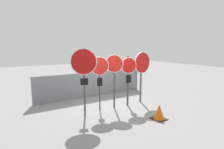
% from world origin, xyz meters
% --- Properties ---
extents(ground_plane, '(40.00, 40.00, 0.00)m').
position_xyz_m(ground_plane, '(0.00, 0.00, 0.00)').
color(ground_plane, gray).
extents(fence_back, '(5.81, 0.12, 1.25)m').
position_xyz_m(fence_back, '(0.00, 1.92, 0.62)').
color(fence_back, slate).
rests_on(fence_back, ground).
extents(stop_sign_0, '(0.88, 0.38, 2.47)m').
position_xyz_m(stop_sign_0, '(-1.43, -0.39, 1.81)').
color(stop_sign_0, '#474238').
rests_on(stop_sign_0, ground).
extents(stop_sign_1, '(0.70, 0.26, 2.15)m').
position_xyz_m(stop_sign_1, '(-0.67, -0.13, 1.61)').
color(stop_sign_1, '#474238').
rests_on(stop_sign_1, ground).
extents(stop_sign_2, '(0.62, 0.43, 2.23)m').
position_xyz_m(stop_sign_2, '(-0.05, -0.21, 1.63)').
color(stop_sign_2, '#474238').
rests_on(stop_sign_2, ground).
extents(stop_sign_3, '(0.68, 0.20, 2.15)m').
position_xyz_m(stop_sign_3, '(0.62, -0.27, 1.46)').
color(stop_sign_3, '#474238').
rests_on(stop_sign_3, ground).
extents(stop_sign_4, '(0.96, 0.18, 2.30)m').
position_xyz_m(stop_sign_4, '(1.45, -0.17, 1.63)').
color(stop_sign_4, '#474238').
rests_on(stop_sign_4, ground).
extents(traffic_cone_0, '(0.47, 0.47, 0.52)m').
position_xyz_m(traffic_cone_0, '(0.67, -2.00, 0.26)').
color(traffic_cone_0, black).
rests_on(traffic_cone_0, ground).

